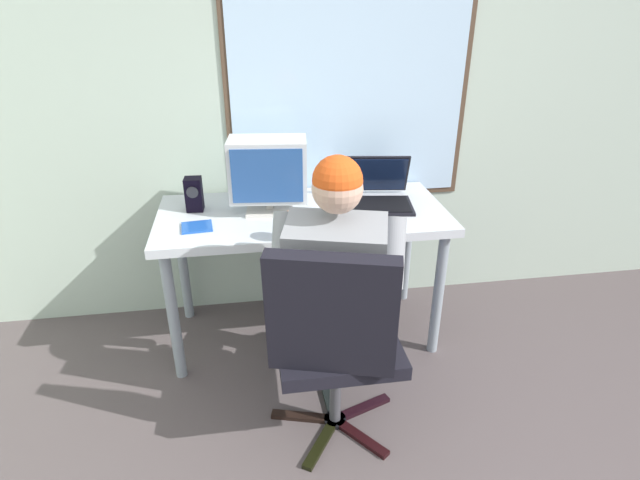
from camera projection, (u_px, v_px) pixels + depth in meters
name	position (u px, v px, depth m)	size (l,w,h in m)	color
wall_rear	(326.00, 62.00, 2.68)	(5.03, 0.08, 2.85)	#B0C2B0
desk	(303.00, 226.00, 2.64)	(1.46, 0.67, 0.75)	gray
office_chair	(334.00, 335.00, 1.98)	(0.58, 0.61, 0.98)	black
person_seated	(338.00, 281.00, 2.17)	(0.63, 0.81, 1.24)	navy
crt_monitor	(268.00, 171.00, 2.50)	(0.40, 0.25, 0.37)	beige
laptop	(378.00, 191.00, 2.69)	(0.38, 0.39, 0.23)	black
wine_glass	(332.00, 203.00, 2.45)	(0.08, 0.08, 0.14)	silver
desk_speaker	(194.00, 194.00, 2.58)	(0.09, 0.09, 0.17)	black
cd_case	(197.00, 227.00, 2.42)	(0.15, 0.14, 0.01)	#1C4FB5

